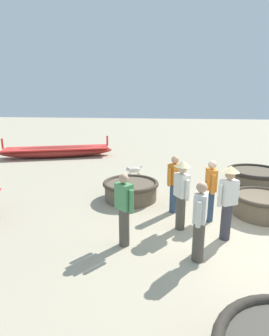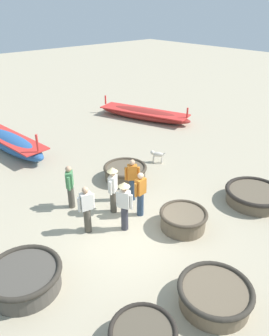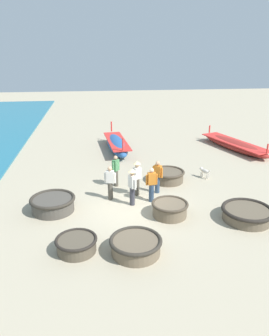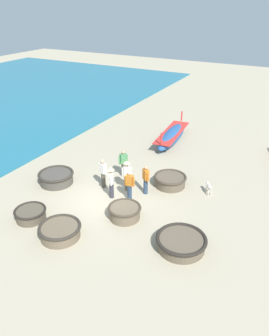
{
  "view_description": "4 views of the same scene",
  "coord_description": "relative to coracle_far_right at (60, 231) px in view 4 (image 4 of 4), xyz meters",
  "views": [
    {
      "loc": [
        -5.44,
        1.51,
        2.97
      ],
      "look_at": [
        1.58,
        2.51,
        1.14
      ],
      "focal_mm": 28.0,
      "sensor_mm": 36.0,
      "label": 1
    },
    {
      "loc": [
        -5.26,
        -6.05,
        6.36
      ],
      "look_at": [
        1.69,
        1.68,
        1.02
      ],
      "focal_mm": 35.0,
      "sensor_mm": 36.0,
      "label": 2
    },
    {
      "loc": [
        -1.44,
        -12.47,
        6.46
      ],
      "look_at": [
        0.28,
        1.65,
        1.19
      ],
      "focal_mm": 35.0,
      "sensor_mm": 36.0,
      "label": 3
    },
    {
      "loc": [
        7.46,
        -11.3,
        8.78
      ],
      "look_at": [
        0.42,
        1.9,
        0.99
      ],
      "focal_mm": 35.0,
      "sensor_mm": 36.0,
      "label": 4
    }
  ],
  "objects": [
    {
      "name": "coracle_center",
      "position": [
        2.39,
        5.98,
        0.01
      ],
      "size": [
        1.72,
        1.72,
        0.57
      ],
      "color": "brown",
      "rests_on": "ground"
    },
    {
      "name": "coracle_tilted",
      "position": [
        -1.96,
        0.34,
        -0.03
      ],
      "size": [
        1.42,
        1.42,
        0.5
      ],
      "color": "brown",
      "rests_on": "ground"
    },
    {
      "name": "fisherman_crouching",
      "position": [
        -0.26,
        5.71,
        0.54
      ],
      "size": [
        0.38,
        0.44,
        1.57
      ],
      "color": "#4C473D",
      "rests_on": "ground"
    },
    {
      "name": "coracle_front_right",
      "position": [
        -3.06,
        3.4,
        0.04
      ],
      "size": [
        1.88,
        1.88,
        0.62
      ],
      "color": "#4C473F",
      "rests_on": "ground"
    },
    {
      "name": "fisherman_standing_left",
      "position": [
        0.63,
        4.52,
        0.66
      ],
      "size": [
        0.46,
        0.37,
        1.67
      ],
      "color": "#4C473D",
      "rests_on": "ground"
    },
    {
      "name": "fisherman_hauling",
      "position": [
        0.3,
        3.56,
        0.66
      ],
      "size": [
        0.36,
        0.48,
        1.67
      ],
      "color": "#383842",
      "rests_on": "ground"
    },
    {
      "name": "fisherman_standing_right",
      "position": [
        -0.61,
        4.23,
        0.54
      ],
      "size": [
        0.52,
        0.29,
        1.57
      ],
      "color": "#4C473D",
      "rests_on": "ground"
    },
    {
      "name": "coracle_far_right",
      "position": [
        0.0,
        0.0,
        0.0
      ],
      "size": [
        1.76,
        1.76,
        0.55
      ],
      "color": "brown",
      "rests_on": "ground"
    },
    {
      "name": "ground_plane",
      "position": [
        0.28,
        3.29,
        -0.3
      ],
      "size": [
        80.0,
        80.0,
        0.0
      ],
      "primitive_type": "plane",
      "color": "tan"
    },
    {
      "name": "long_boat_blue_hull",
      "position": [
        0.19,
        11.58,
        0.12
      ],
      "size": [
        1.57,
        5.14,
        1.46
      ],
      "color": "#285693",
      "rests_on": "ground"
    },
    {
      "name": "dog",
      "position": [
        4.39,
        6.2,
        0.07
      ],
      "size": [
        0.45,
        0.6,
        0.55
      ],
      "color": "beige",
      "rests_on": "ground"
    },
    {
      "name": "fisherman_with_hat",
      "position": [
        1.6,
        4.68,
        0.54
      ],
      "size": [
        0.44,
        0.38,
        1.57
      ],
      "color": "#2D425B",
      "rests_on": "ground"
    },
    {
      "name": "coracle_beside_post",
      "position": [
        1.69,
        2.39,
        0.02
      ],
      "size": [
        1.49,
        1.49,
        0.59
      ],
      "color": "brown",
      "rests_on": "ground"
    },
    {
      "name": "fisherman_by_coracle",
      "position": [
        1.17,
        3.79,
        0.54
      ],
      "size": [
        0.53,
        0.25,
        1.57
      ],
      "color": "#2D425B",
      "rests_on": "ground"
    },
    {
      "name": "coracle_nearest",
      "position": [
        4.64,
        1.68,
        -0.01
      ],
      "size": [
        2.02,
        2.02,
        0.52
      ],
      "color": "brown",
      "rests_on": "ground"
    }
  ]
}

